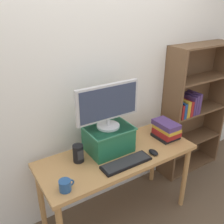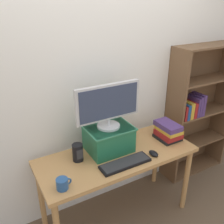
% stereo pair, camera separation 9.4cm
% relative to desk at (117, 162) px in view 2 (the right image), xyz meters
% --- Properties ---
extents(ground_plane, '(12.00, 12.00, 0.00)m').
position_rel_desk_xyz_m(ground_plane, '(0.00, 0.00, -0.65)').
color(ground_plane, brown).
extents(back_wall, '(7.00, 0.08, 2.60)m').
position_rel_desk_xyz_m(back_wall, '(0.00, 0.39, 0.65)').
color(back_wall, silver).
rests_on(back_wall, ground_plane).
extents(desk, '(1.43, 0.58, 0.74)m').
position_rel_desk_xyz_m(desk, '(0.00, 0.00, 0.00)').
color(desk, '#B7844C').
rests_on(desk, ground_plane).
extents(bookshelf_unit, '(0.83, 0.28, 1.57)m').
position_rel_desk_xyz_m(bookshelf_unit, '(1.22, 0.23, 0.15)').
color(bookshelf_unit, brown).
rests_on(bookshelf_unit, ground_plane).
extents(riser_box, '(0.41, 0.33, 0.24)m').
position_rel_desk_xyz_m(riser_box, '(-0.03, 0.10, 0.21)').
color(riser_box, '#1E6642').
rests_on(riser_box, desk).
extents(computer_monitor, '(0.59, 0.20, 0.39)m').
position_rel_desk_xyz_m(computer_monitor, '(-0.03, 0.10, 0.54)').
color(computer_monitor, '#B7B7BA').
rests_on(computer_monitor, riser_box).
extents(keyboard, '(0.44, 0.14, 0.02)m').
position_rel_desk_xyz_m(keyboard, '(-0.02, -0.16, 0.10)').
color(keyboard, black).
rests_on(keyboard, desk).
extents(computer_mouse, '(0.06, 0.10, 0.04)m').
position_rel_desk_xyz_m(computer_mouse, '(0.27, -0.17, 0.11)').
color(computer_mouse, black).
rests_on(computer_mouse, desk).
extents(book_stack, '(0.21, 0.26, 0.17)m').
position_rel_desk_xyz_m(book_stack, '(0.57, -0.01, 0.17)').
color(book_stack, black).
rests_on(book_stack, desk).
extents(coffee_mug, '(0.12, 0.09, 0.08)m').
position_rel_desk_xyz_m(coffee_mug, '(-0.57, -0.18, 0.13)').
color(coffee_mug, '#234C84').
rests_on(coffee_mug, desk).
extents(desk_speaker, '(0.09, 0.10, 0.15)m').
position_rel_desk_xyz_m(desk_speaker, '(-0.34, 0.09, 0.17)').
color(desk_speaker, black).
rests_on(desk_speaker, desk).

